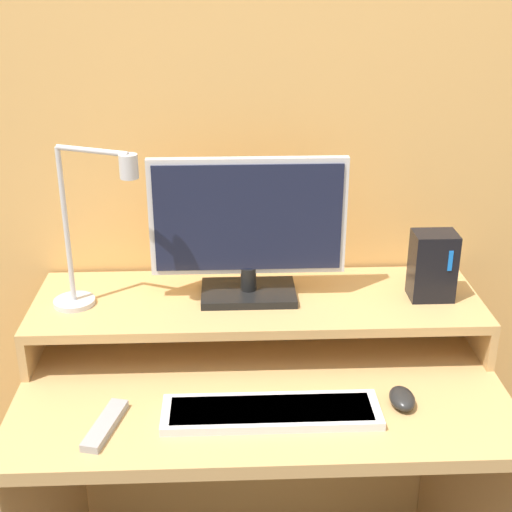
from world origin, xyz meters
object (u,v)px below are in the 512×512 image
monitor (248,229)px  router_dock (433,266)px  desk_lamp (89,236)px  remote_control (105,425)px  keyboard (271,412)px  mouse (402,398)px

monitor → router_dock: monitor is taller
desk_lamp → remote_control: desk_lamp is taller
desk_lamp → remote_control: size_ratio=2.32×
desk_lamp → keyboard: (0.38, -0.27, -0.28)m
monitor → desk_lamp: size_ratio=1.19×
desk_lamp → keyboard: bearing=-35.0°
monitor → mouse: bearing=-43.5°
keyboard → mouse: (0.27, 0.03, 0.01)m
router_dock → keyboard: bearing=-143.1°
desk_lamp → mouse: desk_lamp is taller
keyboard → remote_control: 0.33m
mouse → remote_control: 0.60m
remote_control → keyboard: bearing=4.7°
router_dock → mouse: bearing=-114.0°
desk_lamp → mouse: 0.75m
mouse → remote_control: mouse is taller
router_dock → remote_control: 0.81m
keyboard → mouse: 0.27m
desk_lamp → router_dock: (0.77, 0.02, -0.10)m
monitor → remote_control: bearing=-130.4°
mouse → desk_lamp: bearing=159.7°
monitor → keyboard: (0.03, -0.32, -0.27)m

